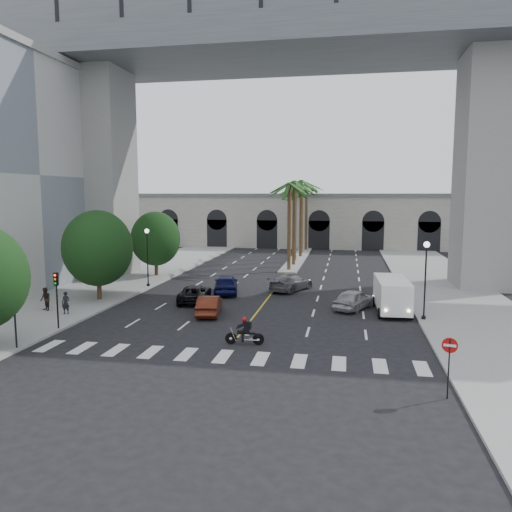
{
  "coord_description": "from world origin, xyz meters",
  "views": [
    {
      "loc": [
        6.27,
        -25.98,
        8.45
      ],
      "look_at": [
        0.38,
        6.0,
        4.39
      ],
      "focal_mm": 35.0,
      "sensor_mm": 36.0,
      "label": 1
    }
  ],
  "objects_px": {
    "lamp_post_right": "(425,274)",
    "car_a": "(354,299)",
    "pedestrian_a": "(66,303)",
    "motorcycle_rider": "(246,332)",
    "car_e": "(226,284)",
    "do_not_enter_sign": "(449,355)",
    "lamp_post_left_far": "(147,252)",
    "traffic_signal_near": "(14,305)",
    "car_c": "(195,293)",
    "cargo_van": "(392,294)",
    "traffic_signal_far": "(57,291)",
    "car_b": "(209,305)",
    "car_d": "(291,283)",
    "pedestrian_b": "(45,299)"
  },
  "relations": [
    {
      "from": "lamp_post_right",
      "to": "car_a",
      "type": "xyz_separation_m",
      "value": [
        -4.56,
        2.73,
        -2.48
      ]
    },
    {
      "from": "car_a",
      "to": "pedestrian_a",
      "type": "distance_m",
      "value": 20.53
    },
    {
      "from": "lamp_post_right",
      "to": "motorcycle_rider",
      "type": "xyz_separation_m",
      "value": [
        -10.64,
        -7.23,
        -2.5
      ]
    },
    {
      "from": "car_e",
      "to": "do_not_enter_sign",
      "type": "relative_size",
      "value": 1.85
    },
    {
      "from": "lamp_post_left_far",
      "to": "traffic_signal_near",
      "type": "height_order",
      "value": "lamp_post_left_far"
    },
    {
      "from": "car_c",
      "to": "cargo_van",
      "type": "bearing_deg",
      "value": 167.22
    },
    {
      "from": "car_e",
      "to": "traffic_signal_far",
      "type": "bearing_deg",
      "value": 47.91
    },
    {
      "from": "car_b",
      "to": "motorcycle_rider",
      "type": "bearing_deg",
      "value": 112.49
    },
    {
      "from": "lamp_post_left_far",
      "to": "lamp_post_right",
      "type": "height_order",
      "value": "same"
    },
    {
      "from": "lamp_post_left_far",
      "to": "car_c",
      "type": "height_order",
      "value": "lamp_post_left_far"
    },
    {
      "from": "car_d",
      "to": "pedestrian_b",
      "type": "bearing_deg",
      "value": 59.58
    },
    {
      "from": "lamp_post_right",
      "to": "car_b",
      "type": "distance_m",
      "value": 14.82
    },
    {
      "from": "car_e",
      "to": "cargo_van",
      "type": "height_order",
      "value": "cargo_van"
    },
    {
      "from": "traffic_signal_near",
      "to": "lamp_post_right",
      "type": "bearing_deg",
      "value": 24.82
    },
    {
      "from": "do_not_enter_sign",
      "to": "pedestrian_b",
      "type": "bearing_deg",
      "value": 170.32
    },
    {
      "from": "do_not_enter_sign",
      "to": "lamp_post_right",
      "type": "bearing_deg",
      "value": 99.27
    },
    {
      "from": "motorcycle_rider",
      "to": "car_b",
      "type": "height_order",
      "value": "motorcycle_rider"
    },
    {
      "from": "car_e",
      "to": "pedestrian_a",
      "type": "bearing_deg",
      "value": 34.58
    },
    {
      "from": "do_not_enter_sign",
      "to": "traffic_signal_far",
      "type": "bearing_deg",
      "value": 176.42
    },
    {
      "from": "lamp_post_right",
      "to": "do_not_enter_sign",
      "type": "xyz_separation_m",
      "value": [
        -0.9,
        -13.08,
        -1.33
      ]
    },
    {
      "from": "lamp_post_right",
      "to": "car_a",
      "type": "relative_size",
      "value": 1.23
    },
    {
      "from": "lamp_post_right",
      "to": "traffic_signal_near",
      "type": "distance_m",
      "value": 25.02
    },
    {
      "from": "lamp_post_right",
      "to": "car_d",
      "type": "relative_size",
      "value": 1.07
    },
    {
      "from": "traffic_signal_near",
      "to": "do_not_enter_sign",
      "type": "relative_size",
      "value": 1.4
    },
    {
      "from": "car_d",
      "to": "do_not_enter_sign",
      "type": "distance_m",
      "value": 23.8
    },
    {
      "from": "car_b",
      "to": "do_not_enter_sign",
      "type": "bearing_deg",
      "value": 129.09
    },
    {
      "from": "motorcycle_rider",
      "to": "traffic_signal_far",
      "type": "bearing_deg",
      "value": 172.42
    },
    {
      "from": "motorcycle_rider",
      "to": "pedestrian_b",
      "type": "xyz_separation_m",
      "value": [
        -15.6,
        4.86,
        0.26
      ]
    },
    {
      "from": "motorcycle_rider",
      "to": "car_c",
      "type": "relative_size",
      "value": 0.46
    },
    {
      "from": "traffic_signal_near",
      "to": "motorcycle_rider",
      "type": "xyz_separation_m",
      "value": [
        12.06,
        3.27,
        -1.79
      ]
    },
    {
      "from": "lamp_post_left_far",
      "to": "motorcycle_rider",
      "type": "relative_size",
      "value": 2.41
    },
    {
      "from": "pedestrian_a",
      "to": "motorcycle_rider",
      "type": "bearing_deg",
      "value": -20.73
    },
    {
      "from": "motorcycle_rider",
      "to": "cargo_van",
      "type": "bearing_deg",
      "value": 43.08
    },
    {
      "from": "lamp_post_left_far",
      "to": "car_e",
      "type": "height_order",
      "value": "lamp_post_left_far"
    },
    {
      "from": "cargo_van",
      "to": "pedestrian_a",
      "type": "bearing_deg",
      "value": -169.22
    },
    {
      "from": "lamp_post_left_far",
      "to": "car_e",
      "type": "relative_size",
      "value": 1.11
    },
    {
      "from": "traffic_signal_near",
      "to": "pedestrian_a",
      "type": "bearing_deg",
      "value": 101.79
    },
    {
      "from": "traffic_signal_far",
      "to": "car_d",
      "type": "bearing_deg",
      "value": 50.31
    },
    {
      "from": "traffic_signal_far",
      "to": "pedestrian_b",
      "type": "distance_m",
      "value": 5.65
    },
    {
      "from": "traffic_signal_near",
      "to": "traffic_signal_far",
      "type": "height_order",
      "value": "same"
    },
    {
      "from": "car_a",
      "to": "pedestrian_a",
      "type": "height_order",
      "value": "pedestrian_a"
    },
    {
      "from": "pedestrian_b",
      "to": "traffic_signal_far",
      "type": "bearing_deg",
      "value": -16.47
    },
    {
      "from": "lamp_post_right",
      "to": "traffic_signal_far",
      "type": "xyz_separation_m",
      "value": [
        -22.7,
        -6.5,
        -0.71
      ]
    },
    {
      "from": "traffic_signal_far",
      "to": "lamp_post_right",
      "type": "bearing_deg",
      "value": 15.98
    },
    {
      "from": "car_a",
      "to": "car_d",
      "type": "relative_size",
      "value": 0.87
    },
    {
      "from": "traffic_signal_far",
      "to": "car_e",
      "type": "xyz_separation_m",
      "value": [
        7.49,
        13.15,
        -1.69
      ]
    },
    {
      "from": "motorcycle_rider",
      "to": "car_c",
      "type": "bearing_deg",
      "value": 117.14
    },
    {
      "from": "do_not_enter_sign",
      "to": "lamp_post_left_far",
      "type": "bearing_deg",
      "value": 149.3
    },
    {
      "from": "lamp_post_left_far",
      "to": "car_a",
      "type": "relative_size",
      "value": 1.23
    },
    {
      "from": "motorcycle_rider",
      "to": "cargo_van",
      "type": "height_order",
      "value": "cargo_van"
    }
  ]
}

